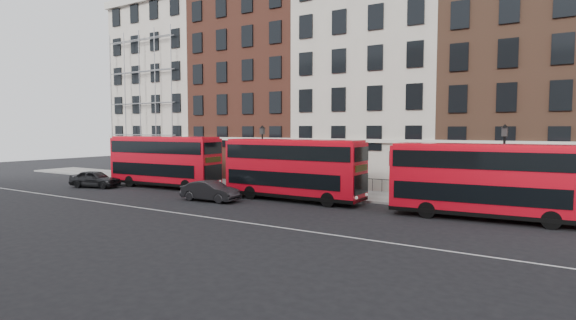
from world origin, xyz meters
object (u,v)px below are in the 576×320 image
Objects in this scene: car_front at (210,191)px; bus_a at (164,160)px; bus_c at (483,179)px; bus_b at (293,168)px; car_rear at (95,179)px.

bus_a is at bearing 64.09° from car_front.
car_front is (-17.62, -3.36, -1.59)m from bus_c.
bus_c is (26.04, -0.00, -0.09)m from bus_a.
bus_b is at bearing 175.30° from bus_c.
bus_b is 1.01× the size of bus_c.
bus_c is 2.36× the size of car_front.
bus_a is 26.04m from bus_c.
bus_c is (12.75, -0.00, -0.05)m from bus_b.
bus_b is at bearing -59.59° from car_front.
bus_c is at bearing -83.39° from car_front.
bus_b reaches higher than car_rear.
car_rear is (-18.54, -3.21, -1.60)m from bus_b.
car_front is at bearing -25.74° from bus_a.
car_rear is at bearing -170.68° from bus_b.
car_rear is at bearing -178.84° from bus_c.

